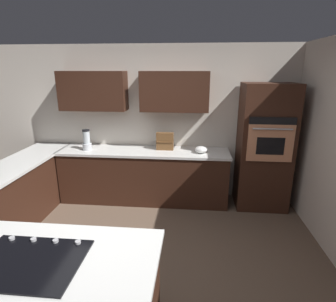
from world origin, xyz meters
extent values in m
plane|color=brown|center=(0.00, 0.00, 0.00)|extent=(14.00, 14.00, 0.00)
cube|color=silver|center=(0.00, -2.10, 1.30)|extent=(6.00, 0.10, 2.60)
cube|color=#381E14|center=(-0.40, -1.88, 1.86)|extent=(1.10, 0.34, 0.63)
cube|color=#381E14|center=(0.95, -1.88, 1.86)|extent=(1.10, 0.34, 0.63)
cube|color=#381E14|center=(0.10, -1.72, 0.43)|extent=(2.80, 0.60, 0.86)
cube|color=silver|center=(0.10, -1.72, 0.88)|extent=(2.84, 0.64, 0.04)
cube|color=#381E14|center=(1.82, -0.55, 0.43)|extent=(0.60, 2.90, 0.86)
cube|color=silver|center=(0.41, 1.07, 0.88)|extent=(1.82, 1.00, 0.04)
cube|color=#381E14|center=(-1.85, -1.72, 1.00)|extent=(0.80, 0.60, 2.01)
cube|color=tan|center=(-1.85, -1.41, 1.16)|extent=(0.66, 0.03, 0.56)
cube|color=black|center=(-1.85, -1.39, 1.12)|extent=(0.40, 0.01, 0.26)
cube|color=black|center=(-1.85, -1.41, 1.49)|extent=(0.66, 0.02, 0.11)
cylinder|color=silver|center=(-1.85, -1.37, 1.38)|extent=(0.56, 0.02, 0.02)
cube|color=black|center=(0.41, 1.07, 0.91)|extent=(0.76, 0.56, 0.01)
cylinder|color=#B2B2B7|center=(0.14, 0.84, 0.92)|extent=(0.04, 0.04, 0.02)
cylinder|color=#B2B2B7|center=(0.32, 0.84, 0.92)|extent=(0.04, 0.04, 0.02)
cylinder|color=#B2B2B7|center=(0.50, 0.84, 0.92)|extent=(0.04, 0.04, 0.02)
cylinder|color=#B2B2B7|center=(0.68, 0.84, 0.92)|extent=(0.04, 0.04, 0.02)
cylinder|color=silver|center=(1.05, -1.67, 0.96)|extent=(0.15, 0.15, 0.11)
cylinder|color=silver|center=(1.05, -1.67, 1.11)|extent=(0.11, 0.11, 0.21)
cylinder|color=black|center=(1.05, -1.67, 1.23)|extent=(0.12, 0.12, 0.03)
ellipsoid|color=white|center=(-0.85, -1.67, 0.96)|extent=(0.20, 0.20, 0.11)
cube|color=brown|center=(-0.25, -1.80, 1.05)|extent=(0.28, 0.10, 0.29)
cube|color=brown|center=(-0.25, -1.75, 1.05)|extent=(0.27, 0.02, 0.02)
camera|label=1|loc=(-0.72, 2.57, 2.20)|focal=29.04mm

